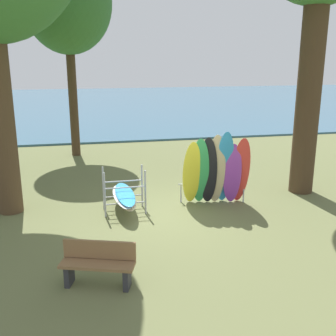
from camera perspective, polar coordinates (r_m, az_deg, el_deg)
The scene contains 6 objects.
ground_plane at distance 11.27m, azimuth 0.62°, elevation -6.56°, with size 80.00×80.00×0.00m, color #60663D.
lake_water at distance 38.51m, azimuth -8.77°, elevation 8.96°, with size 80.00×36.00×0.10m, color #38607A.
tree_mid_behind at distance 18.10m, azimuth -13.94°, elevation 21.54°, with size 3.60×3.60×8.41m.
leaning_board_pile at distance 11.70m, azimuth 6.77°, elevation -0.46°, with size 2.04×1.10×2.27m.
board_storage_rack at distance 11.40m, azimuth -6.13°, elevation -3.85°, with size 1.15×2.12×1.25m.
park_bench at distance 7.97m, azimuth -9.75°, elevation -12.97°, with size 1.46×0.84×0.85m.
Camera 1 is at (-2.33, -10.19, 4.20)m, focal length 43.50 mm.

